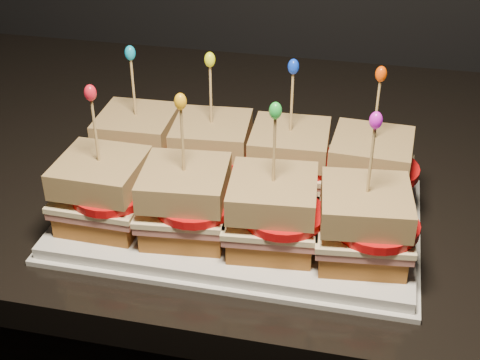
# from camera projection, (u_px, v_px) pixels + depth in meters

# --- Properties ---
(granite_slab) EXTENTS (2.67, 0.69, 0.04)m
(granite_slab) POSITION_uv_depth(u_px,v_px,m) (60.00, 138.00, 0.96)
(granite_slab) COLOR black
(granite_slab) RESTS_ON cabinet
(platter) EXTENTS (0.38, 0.24, 0.02)m
(platter) POSITION_uv_depth(u_px,v_px,m) (240.00, 215.00, 0.74)
(platter) COLOR silver
(platter) RESTS_ON granite_slab
(platter_rim) EXTENTS (0.39, 0.25, 0.01)m
(platter_rim) POSITION_uv_depth(u_px,v_px,m) (240.00, 219.00, 0.75)
(platter_rim) COLOR silver
(platter_rim) RESTS_ON granite_slab
(sandwich_0_bread_bot) EXTENTS (0.09, 0.09, 0.02)m
(sandwich_0_bread_bot) POSITION_uv_depth(u_px,v_px,m) (140.00, 162.00, 0.80)
(sandwich_0_bread_bot) COLOR brown
(sandwich_0_bread_bot) RESTS_ON platter
(sandwich_0_ham) EXTENTS (0.09, 0.09, 0.01)m
(sandwich_0_ham) POSITION_uv_depth(u_px,v_px,m) (139.00, 151.00, 0.79)
(sandwich_0_ham) COLOR #B56457
(sandwich_0_ham) RESTS_ON sandwich_0_bread_bot
(sandwich_0_cheese) EXTENTS (0.10, 0.09, 0.01)m
(sandwich_0_cheese) POSITION_uv_depth(u_px,v_px,m) (139.00, 146.00, 0.79)
(sandwich_0_cheese) COLOR beige
(sandwich_0_cheese) RESTS_ON sandwich_0_ham
(sandwich_0_tomato) EXTENTS (0.08, 0.08, 0.01)m
(sandwich_0_tomato) POSITION_uv_depth(u_px,v_px,m) (146.00, 144.00, 0.78)
(sandwich_0_tomato) COLOR red
(sandwich_0_tomato) RESTS_ON sandwich_0_cheese
(sandwich_0_bread_top) EXTENTS (0.09, 0.09, 0.03)m
(sandwich_0_bread_top) POSITION_uv_depth(u_px,v_px,m) (137.00, 126.00, 0.78)
(sandwich_0_bread_top) COLOR #5F350D
(sandwich_0_bread_top) RESTS_ON sandwich_0_tomato
(sandwich_0_pick) EXTENTS (0.00, 0.00, 0.09)m
(sandwich_0_pick) POSITION_uv_depth(u_px,v_px,m) (134.00, 91.00, 0.75)
(sandwich_0_pick) COLOR tan
(sandwich_0_pick) RESTS_ON sandwich_0_bread_top
(sandwich_0_frill) EXTENTS (0.01, 0.01, 0.02)m
(sandwich_0_frill) POSITION_uv_depth(u_px,v_px,m) (130.00, 53.00, 0.73)
(sandwich_0_frill) COLOR #0D8FB8
(sandwich_0_frill) RESTS_ON sandwich_0_pick
(sandwich_1_bread_bot) EXTENTS (0.09, 0.09, 0.02)m
(sandwich_1_bread_bot) POSITION_uv_depth(u_px,v_px,m) (213.00, 170.00, 0.79)
(sandwich_1_bread_bot) COLOR brown
(sandwich_1_bread_bot) RESTS_ON platter
(sandwich_1_ham) EXTENTS (0.10, 0.10, 0.01)m
(sandwich_1_ham) POSITION_uv_depth(u_px,v_px,m) (212.00, 159.00, 0.78)
(sandwich_1_ham) COLOR #B56457
(sandwich_1_ham) RESTS_ON sandwich_1_bread_bot
(sandwich_1_cheese) EXTENTS (0.10, 0.10, 0.01)m
(sandwich_1_cheese) POSITION_uv_depth(u_px,v_px,m) (212.00, 154.00, 0.77)
(sandwich_1_cheese) COLOR beige
(sandwich_1_cheese) RESTS_ON sandwich_1_ham
(sandwich_1_tomato) EXTENTS (0.08, 0.08, 0.01)m
(sandwich_1_tomato) POSITION_uv_depth(u_px,v_px,m) (221.00, 152.00, 0.76)
(sandwich_1_tomato) COLOR red
(sandwich_1_tomato) RESTS_ON sandwich_1_cheese
(sandwich_1_bread_top) EXTENTS (0.09, 0.09, 0.03)m
(sandwich_1_bread_top) POSITION_uv_depth(u_px,v_px,m) (212.00, 134.00, 0.76)
(sandwich_1_bread_top) COLOR #5F350D
(sandwich_1_bread_top) RESTS_ON sandwich_1_tomato
(sandwich_1_pick) EXTENTS (0.00, 0.00, 0.09)m
(sandwich_1_pick) POSITION_uv_depth(u_px,v_px,m) (211.00, 98.00, 0.74)
(sandwich_1_pick) COLOR tan
(sandwich_1_pick) RESTS_ON sandwich_1_bread_top
(sandwich_1_frill) EXTENTS (0.01, 0.01, 0.02)m
(sandwich_1_frill) POSITION_uv_depth(u_px,v_px,m) (210.00, 60.00, 0.71)
(sandwich_1_frill) COLOR #E5F116
(sandwich_1_frill) RESTS_ON sandwich_1_pick
(sandwich_2_bread_bot) EXTENTS (0.09, 0.09, 0.02)m
(sandwich_2_bread_bot) POSITION_uv_depth(u_px,v_px,m) (288.00, 179.00, 0.77)
(sandwich_2_bread_bot) COLOR brown
(sandwich_2_bread_bot) RESTS_ON platter
(sandwich_2_ham) EXTENTS (0.10, 0.09, 0.01)m
(sandwich_2_ham) POSITION_uv_depth(u_px,v_px,m) (289.00, 168.00, 0.76)
(sandwich_2_ham) COLOR #B56457
(sandwich_2_ham) RESTS_ON sandwich_2_bread_bot
(sandwich_2_cheese) EXTENTS (0.10, 0.09, 0.01)m
(sandwich_2_cheese) POSITION_uv_depth(u_px,v_px,m) (289.00, 162.00, 0.76)
(sandwich_2_cheese) COLOR beige
(sandwich_2_cheese) RESTS_ON sandwich_2_ham
(sandwich_2_tomato) EXTENTS (0.08, 0.08, 0.01)m
(sandwich_2_tomato) POSITION_uv_depth(u_px,v_px,m) (299.00, 160.00, 0.75)
(sandwich_2_tomato) COLOR red
(sandwich_2_tomato) RESTS_ON sandwich_2_cheese
(sandwich_2_bread_top) EXTENTS (0.09, 0.09, 0.03)m
(sandwich_2_bread_top) POSITION_uv_depth(u_px,v_px,m) (290.00, 142.00, 0.74)
(sandwich_2_bread_top) COLOR #5F350D
(sandwich_2_bread_top) RESTS_ON sandwich_2_tomato
(sandwich_2_pick) EXTENTS (0.00, 0.00, 0.09)m
(sandwich_2_pick) POSITION_uv_depth(u_px,v_px,m) (292.00, 106.00, 0.72)
(sandwich_2_pick) COLOR tan
(sandwich_2_pick) RESTS_ON sandwich_2_bread_top
(sandwich_2_frill) EXTENTS (0.01, 0.01, 0.02)m
(sandwich_2_frill) POSITION_uv_depth(u_px,v_px,m) (293.00, 67.00, 0.70)
(sandwich_2_frill) COLOR #0E38DC
(sandwich_2_frill) RESTS_ON sandwich_2_pick
(sandwich_3_bread_bot) EXTENTS (0.09, 0.09, 0.02)m
(sandwich_3_bread_bot) POSITION_uv_depth(u_px,v_px,m) (367.00, 188.00, 0.75)
(sandwich_3_bread_bot) COLOR brown
(sandwich_3_bread_bot) RESTS_ON platter
(sandwich_3_ham) EXTENTS (0.10, 0.09, 0.01)m
(sandwich_3_ham) POSITION_uv_depth(u_px,v_px,m) (369.00, 177.00, 0.74)
(sandwich_3_ham) COLOR #B56457
(sandwich_3_ham) RESTS_ON sandwich_3_bread_bot
(sandwich_3_cheese) EXTENTS (0.10, 0.09, 0.01)m
(sandwich_3_cheese) POSITION_uv_depth(u_px,v_px,m) (369.00, 171.00, 0.74)
(sandwich_3_cheese) COLOR beige
(sandwich_3_cheese) RESTS_ON sandwich_3_ham
(sandwich_3_tomato) EXTENTS (0.08, 0.08, 0.01)m
(sandwich_3_tomato) POSITION_uv_depth(u_px,v_px,m) (381.00, 169.00, 0.73)
(sandwich_3_tomato) COLOR red
(sandwich_3_tomato) RESTS_ON sandwich_3_cheese
(sandwich_3_bread_top) EXTENTS (0.09, 0.09, 0.03)m
(sandwich_3_bread_top) POSITION_uv_depth(u_px,v_px,m) (372.00, 150.00, 0.73)
(sandwich_3_bread_top) COLOR #5F350D
(sandwich_3_bread_top) RESTS_ON sandwich_3_tomato
(sandwich_3_pick) EXTENTS (0.00, 0.00, 0.09)m
(sandwich_3_pick) POSITION_uv_depth(u_px,v_px,m) (376.00, 114.00, 0.70)
(sandwich_3_pick) COLOR tan
(sandwich_3_pick) RESTS_ON sandwich_3_bread_top
(sandwich_3_frill) EXTENTS (0.01, 0.01, 0.02)m
(sandwich_3_frill) POSITION_uv_depth(u_px,v_px,m) (381.00, 74.00, 0.68)
(sandwich_3_frill) COLOR #EB4404
(sandwich_3_frill) RESTS_ON sandwich_3_pick
(sandwich_4_bread_bot) EXTENTS (0.08, 0.08, 0.02)m
(sandwich_4_bread_bot) POSITION_uv_depth(u_px,v_px,m) (106.00, 212.00, 0.71)
(sandwich_4_bread_bot) COLOR brown
(sandwich_4_bread_bot) RESTS_ON platter
(sandwich_4_ham) EXTENTS (0.09, 0.09, 0.01)m
(sandwich_4_ham) POSITION_uv_depth(u_px,v_px,m) (104.00, 200.00, 0.71)
(sandwich_4_ham) COLOR #B56457
(sandwich_4_ham) RESTS_ON sandwich_4_bread_bot
(sandwich_4_cheese) EXTENTS (0.09, 0.09, 0.01)m
(sandwich_4_cheese) POSITION_uv_depth(u_px,v_px,m) (103.00, 194.00, 0.70)
(sandwich_4_cheese) COLOR beige
(sandwich_4_cheese) RESTS_ON sandwich_4_ham
(sandwich_4_tomato) EXTENTS (0.08, 0.08, 0.01)m
(sandwich_4_tomato) POSITION_uv_depth(u_px,v_px,m) (111.00, 192.00, 0.69)
(sandwich_4_tomato) COLOR red
(sandwich_4_tomato) RESTS_ON sandwich_4_cheese
(sandwich_4_bread_top) EXTENTS (0.09, 0.09, 0.03)m
(sandwich_4_bread_top) POSITION_uv_depth(u_px,v_px,m) (101.00, 172.00, 0.69)
(sandwich_4_bread_top) COLOR #5F350D
(sandwich_4_bread_top) RESTS_ON sandwich_4_tomato
(sandwich_4_pick) EXTENTS (0.00, 0.00, 0.09)m
(sandwich_4_pick) POSITION_uv_depth(u_px,v_px,m) (96.00, 134.00, 0.66)
(sandwich_4_pick) COLOR tan
(sandwich_4_pick) RESTS_ON sandwich_4_bread_top
(sandwich_4_frill) EXTENTS (0.01, 0.01, 0.02)m
(sandwich_4_frill) POSITION_uv_depth(u_px,v_px,m) (90.00, 93.00, 0.64)
(sandwich_4_frill) COLOR red
(sandwich_4_frill) RESTS_ON sandwich_4_pick
(sandwich_5_bread_bot) EXTENTS (0.09, 0.09, 0.02)m
(sandwich_5_bread_bot) POSITION_uv_depth(u_px,v_px,m) (187.00, 222.00, 0.70)
(sandwich_5_bread_bot) COLOR brown
(sandwich_5_bread_bot) RESTS_ON platter
(sandwich_5_ham) EXTENTS (0.10, 0.10, 0.01)m
(sandwich_5_ham) POSITION_uv_depth(u_px,v_px,m) (186.00, 210.00, 0.69)
(sandwich_5_ham) COLOR #B56457
(sandwich_5_ham) RESTS_ON sandwich_5_bread_bot
(sandwich_5_cheese) EXTENTS (0.10, 0.10, 0.01)m
(sandwich_5_cheese) POSITION_uv_depth(u_px,v_px,m) (186.00, 204.00, 0.68)
(sandwich_5_cheese) COLOR beige
(sandwich_5_cheese) RESTS_ON sandwich_5_ham
(sandwich_5_tomato) EXTENTS (0.08, 0.08, 0.01)m
(sandwich_5_tomato) POSITION_uv_depth(u_px,v_px,m) (195.00, 203.00, 0.67)
(sandwich_5_tomato) COLOR red
(sandwich_5_tomato) RESTS_ON sandwich_5_cheese
(sandwich_5_bread_top) EXTENTS (0.09, 0.09, 0.03)m
(sandwich_5_bread_top) POSITION_uv_depth(u_px,v_px,m) (185.00, 183.00, 0.67)
(sandwich_5_bread_top) COLOR #5F350D
(sandwich_5_bread_top) RESTS_ON sandwich_5_tomato
(sandwich_5_pick) EXTENTS (0.00, 0.00, 0.09)m
(sandwich_5_pick) POSITION_uv_depth(u_px,v_px,m) (183.00, 144.00, 0.65)
(sandwich_5_pick) COLOR tan
(sandwich_5_pick) RESTS_ON sandwich_5_bread_top
(sandwich_5_frill) EXTENTS (0.01, 0.01, 0.02)m
(sandwich_5_frill) POSITION_uv_depth(u_px,v_px,m) (180.00, 102.00, 0.62)
(sandwich_5_frill) COLOR #EEA515
(sandwich_5_frill) RESTS_ON sandwich_5_pick
(sandwich_6_bread_bot) EXTENTS (0.09, 0.09, 0.02)m
(sandwich_6_bread_bot) POSITION_uv_depth(u_px,v_px,m) (272.00, 233.00, 0.68)
(sandwich_6_bread_bot) COLOR brown
(sandwich_6_bread_bot) RESTS_ON platter
(sandwich_6_ham) EXTENTS (0.10, 0.10, 0.01)m
(sandwich_6_ham) POSITION_uv_depth(u_px,v_px,m) (272.00, 221.00, 0.67)
(sandwich_6_ham) COLOR #B56457
(sandwich_6_ham) RESTS_ON sandwich_6_bread_bot
(sandwich_6_cheese) EXTENTS (0.10, 0.10, 0.01)m
(sandwich_6_cheese) POSITION_uv_depth(u_px,v_px,m) (272.00, 215.00, 0.67)
(sandwich_6_cheese) COLOR beige
(sandwich_6_cheese) RESTS_ON sandwich_6_ham
(sandwich_6_tomato) EXTENTS (0.08, 0.08, 0.01)m
(sandwich_6_tomato) POSITION_uv_depth(u_px,v_px,m) (283.00, 214.00, 0.66)
(sandwich_6_tomato) COLOR red
(sandwich_6_tomato) RESTS_ON sandwich_6_cheese
(sandwich_6_bread_top) EXTENTS (0.09, 0.09, 0.03)m
(sandwich_6_bread_top) POSITION_uv_depth(u_px,v_px,m) (273.00, 193.00, 0.65)
(sandwich_6_bread_top) COLOR #5F350D
(sandwich_6_bread_top) RESTS_ON sandwich_6_tomato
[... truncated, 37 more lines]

